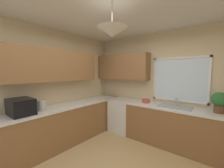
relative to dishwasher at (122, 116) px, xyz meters
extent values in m
cube|color=beige|center=(0.88, 0.37, 0.90)|extent=(3.81, 0.06, 2.65)
cube|color=beige|center=(-1.00, -1.57, 0.90)|extent=(0.06, 3.93, 2.65)
cube|color=silver|center=(1.37, 0.34, 1.06)|extent=(1.12, 0.02, 0.95)
cube|color=white|center=(1.37, 0.33, 1.56)|extent=(1.20, 0.04, 0.04)
cube|color=white|center=(1.37, 0.33, 0.57)|extent=(1.20, 0.04, 0.04)
cube|color=white|center=(0.79, 0.33, 1.06)|extent=(0.04, 0.04, 1.03)
cube|color=white|center=(1.95, 0.33, 1.06)|extent=(0.04, 0.04, 1.03)
cube|color=olive|center=(-0.81, -1.77, 1.38)|extent=(0.32, 2.67, 0.70)
cube|color=olive|center=(-0.16, 0.18, 1.38)|extent=(1.63, 0.32, 0.70)
cylinder|color=#B7B7BC|center=(0.88, -1.57, 2.05)|extent=(0.02, 0.02, 0.35)
cone|color=silver|center=(0.88, -1.57, 1.80)|extent=(0.44, 0.44, 0.14)
cube|color=olive|center=(-0.66, -1.57, 0.00)|extent=(0.62, 3.51, 0.85)
cube|color=silver|center=(-0.66, -1.57, 0.45)|extent=(0.65, 3.54, 0.04)
cube|color=olive|center=(1.09, 0.03, 0.00)|extent=(2.87, 0.62, 0.85)
cube|color=silver|center=(1.09, 0.03, 0.45)|extent=(2.90, 0.65, 0.04)
cube|color=white|center=(0.00, 0.00, 0.00)|extent=(0.60, 0.60, 0.85)
cube|color=black|center=(-0.66, -2.27, 0.61)|extent=(0.48, 0.36, 0.29)
cylinder|color=#B7B7BC|center=(-0.64, -1.92, 0.57)|extent=(0.14, 0.14, 0.21)
cube|color=#9EA0A5|center=(1.37, 0.03, 0.47)|extent=(0.68, 0.40, 0.02)
cylinder|color=#B7B7BC|center=(1.37, 0.19, 0.56)|extent=(0.03, 0.03, 0.18)
cylinder|color=#B7B7BC|center=(1.37, 0.09, 0.64)|extent=(0.02, 0.20, 0.02)
cylinder|color=brown|center=(2.13, 0.08, 0.54)|extent=(0.17, 0.17, 0.14)
sphere|color=#2D6B33|center=(2.13, 0.08, 0.73)|extent=(0.27, 0.27, 0.27)
cylinder|color=#B74C42|center=(0.68, 0.03, 0.51)|extent=(0.18, 0.18, 0.09)
camera|label=1|loc=(2.14, -3.15, 1.24)|focal=22.09mm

